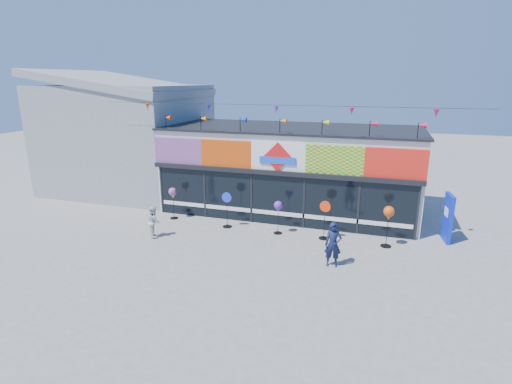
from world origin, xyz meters
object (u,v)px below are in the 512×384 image
at_px(adult_man, 333,245).
at_px(spinner_1, 227,209).
at_px(child, 154,222).
at_px(spinner_3, 325,219).
at_px(blue_sign, 448,218).
at_px(spinner_4, 389,214).
at_px(spinner_0, 173,194).
at_px(spinner_2, 278,208).

bearing_deg(adult_man, spinner_1, 144.51).
bearing_deg(child, spinner_3, -112.44).
height_order(blue_sign, spinner_4, blue_sign).
distance_m(blue_sign, adult_man, 5.50).
distance_m(spinner_3, child, 7.00).
distance_m(spinner_0, adult_man, 8.21).
xyz_separation_m(spinner_1, child, (-2.46, -1.95, -0.19)).
relative_size(spinner_0, spinner_1, 0.94).
bearing_deg(adult_man, spinner_0, 151.48).
bearing_deg(spinner_1, spinner_4, -0.97).
height_order(blue_sign, adult_man, blue_sign).
distance_m(spinner_2, spinner_4, 4.38).
bearing_deg(spinner_4, adult_man, -127.39).
relative_size(spinner_1, spinner_3, 0.98).
bearing_deg(blue_sign, adult_man, -145.09).
distance_m(spinner_1, spinner_2, 2.35).
height_order(adult_man, child, adult_man).
xyz_separation_m(spinner_3, spinner_4, (2.43, -0.06, 0.47)).
bearing_deg(spinner_0, child, -81.18).
bearing_deg(spinner_1, blue_sign, 7.88).
bearing_deg(spinner_1, spinner_2, -1.44).
xyz_separation_m(spinner_1, spinner_4, (6.71, -0.11, 0.48)).
height_order(spinner_1, adult_man, adult_man).
bearing_deg(adult_man, child, 167.11).
bearing_deg(child, adult_man, -132.05).
xyz_separation_m(spinner_4, adult_man, (-1.79, -2.34, -0.53)).
bearing_deg(blue_sign, spinner_1, -179.49).
height_order(spinner_0, spinner_1, spinner_1).
xyz_separation_m(adult_man, child, (-7.38, 0.50, -0.14)).
bearing_deg(spinner_0, spinner_1, -5.85).
relative_size(spinner_2, adult_man, 0.90).
bearing_deg(spinner_4, blue_sign, 30.78).
bearing_deg(blue_sign, spinner_3, -171.92).
distance_m(spinner_3, adult_man, 2.48).
xyz_separation_m(spinner_3, adult_man, (0.64, -2.40, -0.06)).
relative_size(spinner_0, child, 1.15).
distance_m(blue_sign, spinner_2, 6.79).
height_order(spinner_3, child, spinner_3).
distance_m(spinner_0, spinner_4, 9.52).
bearing_deg(blue_sign, child, -171.77).
relative_size(spinner_1, child, 1.21).
bearing_deg(spinner_2, blue_sign, 11.07).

